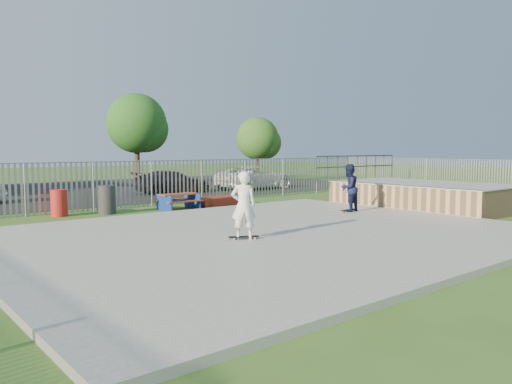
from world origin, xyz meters
TOP-DOWN VIEW (x-y plane):
  - ground at (0.00, 0.00)m, footprint 120.00×120.00m
  - concrete_slab at (0.00, 0.00)m, footprint 15.00×12.00m
  - quarter_pipe at (9.50, 1.04)m, footprint 5.50×7.05m
  - fence at (1.00, 4.59)m, footprint 26.04×16.02m
  - picnic_table at (1.30, 7.22)m, footprint 1.61×1.33m
  - funbox at (3.42, 7.33)m, footprint 2.12×1.22m
  - trash_bin_red at (-3.20, 8.32)m, footprint 0.60×0.60m
  - trash_bin_grey at (-1.54, 7.82)m, footprint 0.67×0.67m
  - parking_lot at (0.00, 19.00)m, footprint 40.00×18.00m
  - car_dark at (4.90, 13.96)m, footprint 4.56×2.29m
  - car_white at (10.38, 13.30)m, footprint 5.35×2.73m
  - tree_mid at (6.25, 21.06)m, footprint 4.08×4.08m
  - tree_right at (14.32, 17.81)m, footprint 3.14×3.14m
  - skateboard_a at (5.36, 1.59)m, footprint 0.82×0.32m
  - skateboard_b at (-1.28, -0.45)m, footprint 0.81×0.52m
  - skater_navy at (5.36, 1.59)m, footprint 0.96×0.80m
  - skater_white at (-1.28, -0.45)m, footprint 0.78×0.73m

SIDE VIEW (x-z plane):
  - ground at x=0.00m, z-range 0.00..0.00m
  - parking_lot at x=0.00m, z-range 0.00..0.02m
  - concrete_slab at x=0.00m, z-range 0.00..0.15m
  - skateboard_a at x=5.36m, z-range 0.15..0.23m
  - skateboard_b at x=-1.28m, z-range 0.15..0.23m
  - funbox at x=3.42m, z-range 0.00..0.41m
  - picnic_table at x=1.30m, z-range 0.01..0.68m
  - trash_bin_red at x=-3.20m, z-range 0.00..1.00m
  - trash_bin_grey at x=-1.54m, z-range 0.00..1.11m
  - quarter_pipe at x=9.50m, z-range -0.54..1.65m
  - car_dark at x=4.90m, z-range 0.02..1.29m
  - car_white at x=10.38m, z-range 0.02..1.47m
  - fence at x=1.00m, z-range 0.00..2.00m
  - skater_navy at x=5.36m, z-range 0.15..1.95m
  - skater_white at x=-1.28m, z-range 0.15..1.95m
  - tree_right at x=14.32m, z-range 0.83..5.68m
  - tree_mid at x=6.25m, z-range 1.09..7.39m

